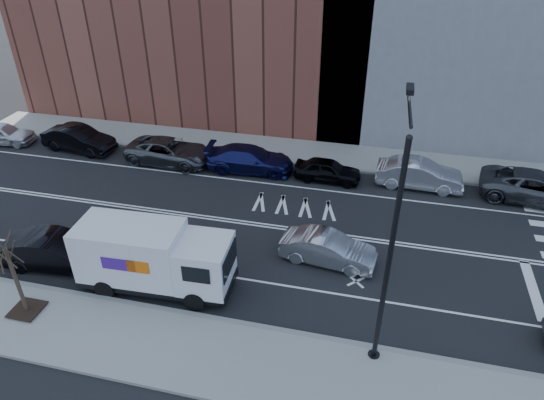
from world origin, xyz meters
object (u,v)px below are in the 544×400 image
at_px(driving_sedan, 328,249).
at_px(far_parked_a, 2,133).
at_px(far_parked_b, 79,139).
at_px(fedex_van, 154,257).

bearing_deg(driving_sedan, far_parked_a, 78.73).
distance_m(far_parked_a, driving_sedan, 24.96).
xyz_separation_m(far_parked_a, far_parked_b, (5.81, 0.25, 0.09)).
relative_size(far_parked_b, driving_sedan, 1.13).
relative_size(fedex_van, far_parked_a, 1.57).
xyz_separation_m(far_parked_b, driving_sedan, (17.93, -7.95, -0.10)).
height_order(far_parked_a, far_parked_b, far_parked_b).
distance_m(far_parked_a, far_parked_b, 5.82).
relative_size(fedex_van, driving_sedan, 1.53).
distance_m(fedex_van, far_parked_a, 20.09).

